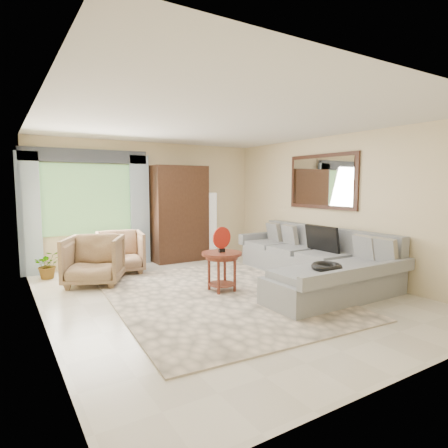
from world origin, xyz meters
TOP-DOWN VIEW (x-y plane):
  - ground at (0.00, 0.00)m, footprint 6.00×6.00m
  - area_rug at (-0.13, -0.05)m, footprint 3.26×4.19m
  - sectional_sofa at (1.78, -0.18)m, footprint 2.30×3.46m
  - tv_screen at (2.05, -0.09)m, footprint 0.14×0.74m
  - garden_hose at (1.00, -1.19)m, footprint 0.43×0.43m
  - coffee_table at (0.07, 0.12)m, footprint 0.63×0.63m
  - red_disc at (0.07, 0.12)m, footprint 0.34×0.07m
  - armchair_left at (-1.55, 1.63)m, footprint 1.20×1.21m
  - armchair_right at (-0.93, 2.25)m, footprint 1.00×1.02m
  - potted_plant at (-2.17, 2.49)m, footprint 0.46×0.40m
  - armoire at (0.55, 2.72)m, footprint 1.20×0.55m
  - floor_lamp at (1.35, 2.78)m, footprint 0.24×0.24m
  - window at (-1.35, 2.97)m, footprint 1.80×0.04m
  - curtain_left at (-2.40, 2.88)m, footprint 0.40×0.08m
  - curtain_right at (-0.30, 2.88)m, footprint 0.40×0.08m
  - valance at (-1.35, 2.90)m, footprint 2.40×0.12m
  - wall_mirror at (2.46, 0.35)m, footprint 0.05×1.70m

SIDE VIEW (x-z plane):
  - ground at x=0.00m, z-range 0.00..0.00m
  - area_rug at x=-0.13m, z-range 0.00..0.02m
  - potted_plant at x=-2.17m, z-range 0.00..0.51m
  - sectional_sofa at x=1.78m, z-range -0.17..0.73m
  - coffee_table at x=0.07m, z-range 0.02..0.65m
  - armchair_right at x=-0.93m, z-range 0.00..0.80m
  - armchair_left at x=-1.55m, z-range 0.00..0.83m
  - garden_hose at x=1.00m, z-range 0.50..0.59m
  - tv_screen at x=2.05m, z-range 0.48..0.96m
  - floor_lamp at x=1.35m, z-range 0.00..1.50m
  - red_disc at x=0.07m, z-range 0.69..1.03m
  - armoire at x=0.55m, z-range 0.00..2.10m
  - curtain_left at x=-2.40m, z-range 0.00..2.30m
  - curtain_right at x=-0.30m, z-range 0.00..2.30m
  - window at x=-1.35m, z-range 0.70..2.10m
  - wall_mirror at x=2.46m, z-range 1.22..2.27m
  - valance at x=-1.35m, z-range 2.12..2.38m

